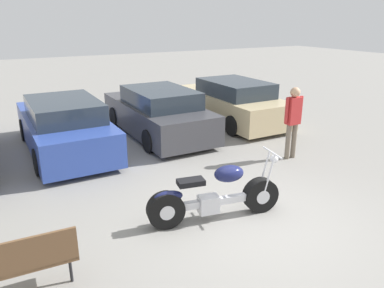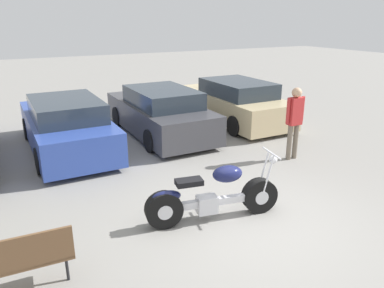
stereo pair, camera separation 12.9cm
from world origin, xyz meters
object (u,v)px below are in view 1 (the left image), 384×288
at_px(parked_car_dark_grey, 158,113).
at_px(parked_car_champagne, 231,102).
at_px(parked_car_blue, 64,127).
at_px(person_standing, 293,117).
at_px(motorcycle, 214,196).

relative_size(parked_car_dark_grey, parked_car_champagne, 1.00).
xyz_separation_m(parked_car_dark_grey, parked_car_champagne, (2.67, 0.14, 0.00)).
xyz_separation_m(parked_car_blue, parked_car_dark_grey, (2.67, 0.17, 0.00)).
bearing_deg(parked_car_champagne, parked_car_dark_grey, -176.98).
bearing_deg(person_standing, parked_car_blue, 145.61).
distance_m(parked_car_blue, person_standing, 5.71).
bearing_deg(parked_car_dark_grey, parked_car_champagne, 3.02).
xyz_separation_m(motorcycle, person_standing, (3.20, 1.58, 0.62)).
height_order(motorcycle, parked_car_blue, parked_car_blue).
distance_m(motorcycle, person_standing, 3.63).
bearing_deg(parked_car_champagne, person_standing, -100.45).
relative_size(parked_car_blue, parked_car_champagne, 1.00).
bearing_deg(parked_car_blue, parked_car_dark_grey, 3.63).
relative_size(parked_car_blue, parked_car_dark_grey, 1.00).
bearing_deg(parked_car_blue, person_standing, -34.39).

